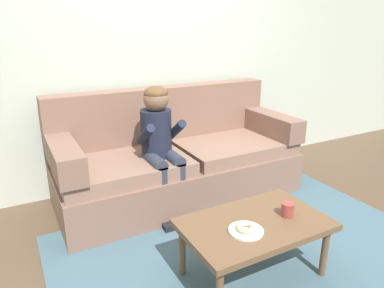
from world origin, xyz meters
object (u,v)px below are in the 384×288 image
(person_child, at_px, (160,139))
(mug, at_px, (287,210))
(couch, at_px, (177,160))
(donut, at_px, (246,227))
(coffee_table, at_px, (255,228))
(toy_controller, at_px, (266,217))

(person_child, distance_m, mug, 1.20)
(couch, height_order, donut, couch)
(person_child, distance_m, donut, 1.16)
(couch, relative_size, donut, 18.55)
(couch, bearing_deg, person_child, -140.10)
(coffee_table, height_order, donut, donut)
(person_child, bearing_deg, couch, 39.90)
(donut, height_order, mug, mug)
(donut, bearing_deg, couch, 81.62)
(person_child, height_order, donut, person_child)
(person_child, distance_m, toy_controller, 1.12)
(couch, relative_size, person_child, 2.02)
(person_child, height_order, mug, person_child)
(mug, bearing_deg, toy_controller, 59.89)
(donut, xyz_separation_m, toy_controller, (0.66, 0.57, -0.41))
(toy_controller, bearing_deg, coffee_table, -132.82)
(couch, bearing_deg, mug, -83.78)
(donut, distance_m, mug, 0.34)
(couch, relative_size, toy_controller, 9.85)
(person_child, bearing_deg, donut, -87.11)
(mug, bearing_deg, coffee_table, 169.83)
(donut, bearing_deg, toy_controller, 40.96)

